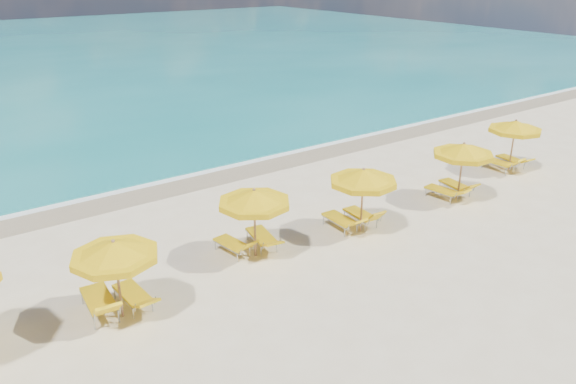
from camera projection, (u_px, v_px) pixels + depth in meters
ground_plane at (315, 240)px, 18.47m from camera, size 120.00×120.00×0.00m
ocean at (9, 57)px, 54.53m from camera, size 120.00×80.00×0.30m
wet_sand_band at (208, 176)px, 24.03m from camera, size 120.00×2.60×0.01m
foam_line at (199, 170)px, 24.63m from camera, size 120.00×1.20×0.03m
whitecap_near at (9, 145)px, 28.00m from camera, size 14.00×0.36×0.05m
whitecap_far at (197, 88)px, 40.82m from camera, size 18.00×0.30×0.05m
umbrella_3 at (114, 251)px, 13.75m from camera, size 2.23×2.23×2.22m
umbrella_4 at (254, 199)px, 16.74m from camera, size 2.61×2.61×2.26m
umbrella_5 at (363, 177)px, 18.32m from camera, size 2.78×2.78×2.29m
umbrella_6 at (463, 151)px, 20.91m from camera, size 2.92×2.92×2.30m
umbrella_7 at (515, 127)px, 24.01m from camera, size 2.45×2.45×2.28m
lounger_3_left at (100, 306)px, 14.47m from camera, size 0.81×2.02×0.93m
lounger_3_right at (134, 299)px, 14.83m from camera, size 0.69×1.86×0.69m
lounger_4_left at (233, 248)px, 17.50m from camera, size 0.79×1.71×0.76m
lounger_4_right at (262, 241)px, 17.93m from camera, size 0.92×1.94×0.67m
lounger_5_left at (341, 223)px, 19.11m from camera, size 0.66×1.81×0.76m
lounger_5_right at (361, 218)px, 19.49m from camera, size 0.69×1.72×0.84m
lounger_6_left at (443, 194)px, 21.59m from camera, size 0.76×1.78×0.66m
lounger_6_right at (455, 188)px, 22.09m from camera, size 0.83×1.80×0.75m
lounger_7_left at (498, 166)px, 24.51m from camera, size 0.65×1.83×0.83m
lounger_7_right at (511, 162)px, 25.01m from camera, size 0.81×1.78×0.68m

